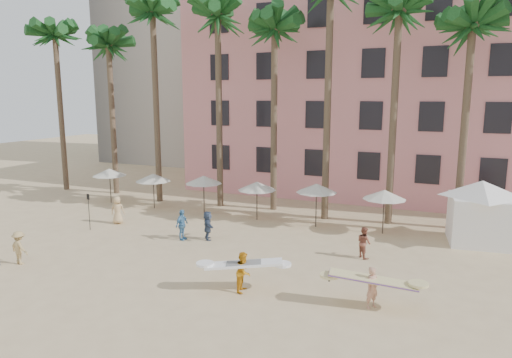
{
  "coord_description": "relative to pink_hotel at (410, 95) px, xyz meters",
  "views": [
    {
      "loc": [
        10.32,
        -14.07,
        8.02
      ],
      "look_at": [
        1.72,
        6.0,
        4.0
      ],
      "focal_mm": 32.0,
      "sensor_mm": 36.0,
      "label": 1
    }
  ],
  "objects": [
    {
      "name": "pink_hotel",
      "position": [
        0.0,
        0.0,
        0.0
      ],
      "size": [
        35.0,
        14.0,
        16.0
      ],
      "primitive_type": "cube",
      "color": "pink",
      "rests_on": "ground"
    },
    {
      "name": "palm_row",
      "position": [
        -6.49,
        -11.0,
        4.97
      ],
      "size": [
        44.4,
        5.4,
        16.3
      ],
      "color": "brown",
      "rests_on": "ground"
    },
    {
      "name": "cabana",
      "position": [
        5.06,
        -13.12,
        -5.93
      ],
      "size": [
        4.98,
        4.98,
        3.5
      ],
      "color": "white",
      "rests_on": "ground"
    },
    {
      "name": "beachgoers",
      "position": [
        -10.48,
        -19.91,
        -7.17
      ],
      "size": [
        16.41,
        8.27,
        1.75
      ],
      "color": "#508CBB",
      "rests_on": "ground"
    },
    {
      "name": "carrier_yellow",
      "position": [
        0.97,
        -23.33,
        -7.06
      ],
      "size": [
        3.35,
        1.24,
        1.62
      ],
      "color": "tan",
      "rests_on": "ground"
    },
    {
      "name": "carrier_white",
      "position": [
        -4.17,
        -23.9,
        -7.09
      ],
      "size": [
        3.24,
        1.9,
        1.68
      ],
      "color": "orange",
      "rests_on": "ground"
    },
    {
      "name": "umbrella_row",
      "position": [
        -10.0,
        -13.5,
        -5.67
      ],
      "size": [
        22.5,
        2.7,
        2.73
      ],
      "color": "#332B23",
      "rests_on": "ground"
    },
    {
      "name": "paddle",
      "position": [
        -16.38,
        -19.6,
        -6.59
      ],
      "size": [
        0.18,
        0.04,
        2.23
      ],
      "color": "black",
      "rests_on": "ground"
    },
    {
      "name": "ground",
      "position": [
        -7.0,
        -26.0,
        -8.0
      ],
      "size": [
        120.0,
        120.0,
        0.0
      ],
      "primitive_type": "plane",
      "color": "#D1B789",
      "rests_on": "ground"
    }
  ]
}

